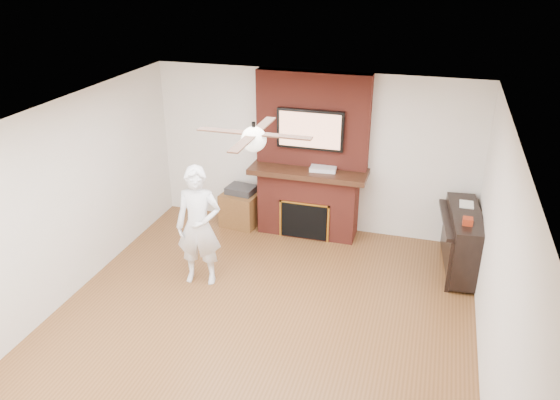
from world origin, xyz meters
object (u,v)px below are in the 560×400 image
(fireplace, at_px, (310,172))
(person, at_px, (199,226))
(piano, at_px, (462,239))
(side_table, at_px, (242,206))

(fireplace, height_order, person, fireplace)
(fireplace, xyz_separation_m, piano, (2.29, -0.55, -0.53))
(fireplace, bearing_deg, piano, -13.47)
(side_table, distance_m, piano, 3.42)
(person, relative_size, piano, 1.19)
(fireplace, height_order, side_table, fireplace)
(person, bearing_deg, piano, 11.33)
(side_table, height_order, piano, piano)
(person, xyz_separation_m, piano, (3.32, 1.27, -0.35))
(fireplace, distance_m, piano, 2.41)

